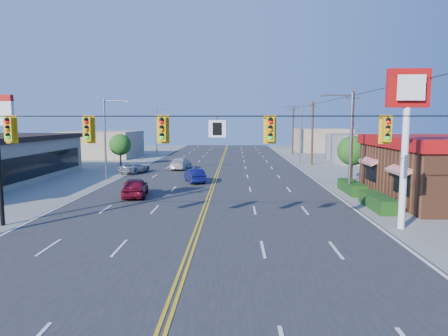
{
  "coord_description": "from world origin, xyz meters",
  "views": [
    {
      "loc": [
        2.0,
        -17.41,
        5.76
      ],
      "look_at": [
        1.11,
        13.2,
        2.2
      ],
      "focal_mm": 32.0,
      "sensor_mm": 36.0,
      "label": 1
    }
  ],
  "objects_px": {
    "car_silver": "(135,168)",
    "kfc_pylon": "(407,116)",
    "car_white": "(181,164)",
    "car_blue": "(195,176)",
    "signal_span": "(187,142)",
    "car_magenta": "(135,188)"
  },
  "relations": [
    {
      "from": "signal_span",
      "to": "kfc_pylon",
      "type": "distance_m",
      "value": 11.87
    },
    {
      "from": "car_silver",
      "to": "car_blue",
      "type": "bearing_deg",
      "value": 153.6
    },
    {
      "from": "car_silver",
      "to": "kfc_pylon",
      "type": "bearing_deg",
      "value": 147.86
    },
    {
      "from": "car_silver",
      "to": "signal_span",
      "type": "bearing_deg",
      "value": 124.96
    },
    {
      "from": "car_blue",
      "to": "car_white",
      "type": "height_order",
      "value": "car_white"
    },
    {
      "from": "car_silver",
      "to": "car_magenta",
      "type": "bearing_deg",
      "value": 120.31
    },
    {
      "from": "signal_span",
      "to": "car_silver",
      "type": "xyz_separation_m",
      "value": [
        -9.16,
        26.6,
        -4.29
      ]
    },
    {
      "from": "car_magenta",
      "to": "car_white",
      "type": "xyz_separation_m",
      "value": [
        1.04,
        17.83,
        -0.05
      ]
    },
    {
      "from": "kfc_pylon",
      "to": "car_white",
      "type": "xyz_separation_m",
      "value": [
        -15.62,
        26.27,
        -5.35
      ]
    },
    {
      "from": "kfc_pylon",
      "to": "car_blue",
      "type": "relative_size",
      "value": 2.17
    },
    {
      "from": "car_white",
      "to": "car_blue",
      "type": "bearing_deg",
      "value": 109.93
    },
    {
      "from": "car_magenta",
      "to": "car_silver",
      "type": "height_order",
      "value": "car_magenta"
    },
    {
      "from": "car_magenta",
      "to": "car_white",
      "type": "distance_m",
      "value": 17.86
    },
    {
      "from": "car_magenta",
      "to": "car_white",
      "type": "bearing_deg",
      "value": -101.22
    },
    {
      "from": "kfc_pylon",
      "to": "car_silver",
      "type": "distance_m",
      "value": 30.85
    },
    {
      "from": "car_white",
      "to": "car_silver",
      "type": "xyz_separation_m",
      "value": [
        -4.66,
        -3.67,
        -0.1
      ]
    },
    {
      "from": "signal_span",
      "to": "car_white",
      "type": "xyz_separation_m",
      "value": [
        -4.5,
        30.27,
        -4.19
      ]
    },
    {
      "from": "signal_span",
      "to": "car_blue",
      "type": "xyz_separation_m",
      "value": [
        -1.74,
        19.83,
        -4.24
      ]
    },
    {
      "from": "signal_span",
      "to": "car_blue",
      "type": "distance_m",
      "value": 20.36
    },
    {
      "from": "kfc_pylon",
      "to": "car_blue",
      "type": "xyz_separation_m",
      "value": [
        -12.86,
        15.83,
        -5.4
      ]
    },
    {
      "from": "kfc_pylon",
      "to": "car_magenta",
      "type": "relative_size",
      "value": 1.96
    },
    {
      "from": "car_blue",
      "to": "car_white",
      "type": "bearing_deg",
      "value": -93.55
    }
  ]
}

